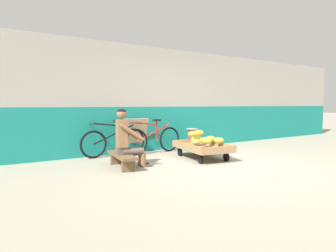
{
  "coord_description": "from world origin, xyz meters",
  "views": [
    {
      "loc": [
        -4.15,
        -4.17,
        1.22
      ],
      "look_at": [
        -0.6,
        1.24,
        0.75
      ],
      "focal_mm": 31.49,
      "sensor_mm": 36.0,
      "label": 1
    }
  ],
  "objects_px": {
    "banana_cart": "(202,148)",
    "plastic_crate": "(192,145)",
    "sign_board": "(134,136)",
    "shopping_bag": "(203,149)",
    "vendor_seated": "(126,138)",
    "low_bench": "(122,157)",
    "bicycle_near_left": "(114,141)",
    "weighing_scale": "(192,134)",
    "bicycle_far_left": "(153,139)"
  },
  "relations": [
    {
      "from": "sign_board",
      "to": "shopping_bag",
      "type": "bearing_deg",
      "value": -36.57
    },
    {
      "from": "weighing_scale",
      "to": "low_bench",
      "type": "bearing_deg",
      "value": -159.69
    },
    {
      "from": "low_bench",
      "to": "bicycle_far_left",
      "type": "relative_size",
      "value": 0.68
    },
    {
      "from": "weighing_scale",
      "to": "shopping_bag",
      "type": "height_order",
      "value": "weighing_scale"
    },
    {
      "from": "bicycle_far_left",
      "to": "sign_board",
      "type": "height_order",
      "value": "sign_board"
    },
    {
      "from": "shopping_bag",
      "to": "bicycle_near_left",
      "type": "bearing_deg",
      "value": 157.22
    },
    {
      "from": "banana_cart",
      "to": "weighing_scale",
      "type": "xyz_separation_m",
      "value": [
        0.48,
        0.98,
        0.21
      ]
    },
    {
      "from": "plastic_crate",
      "to": "shopping_bag",
      "type": "distance_m",
      "value": 0.46
    },
    {
      "from": "low_bench",
      "to": "weighing_scale",
      "type": "xyz_separation_m",
      "value": [
        2.41,
        0.89,
        0.25
      ]
    },
    {
      "from": "bicycle_near_left",
      "to": "shopping_bag",
      "type": "xyz_separation_m",
      "value": [
        2.02,
        -0.85,
        -0.23
      ]
    },
    {
      "from": "shopping_bag",
      "to": "weighing_scale",
      "type": "bearing_deg",
      "value": 89.18
    },
    {
      "from": "weighing_scale",
      "to": "bicycle_near_left",
      "type": "bearing_deg",
      "value": 168.99
    },
    {
      "from": "plastic_crate",
      "to": "bicycle_far_left",
      "type": "relative_size",
      "value": 0.22
    },
    {
      "from": "vendor_seated",
      "to": "bicycle_near_left",
      "type": "relative_size",
      "value": 0.69
    },
    {
      "from": "bicycle_near_left",
      "to": "sign_board",
      "type": "height_order",
      "value": "sign_board"
    },
    {
      "from": "low_bench",
      "to": "shopping_bag",
      "type": "height_order",
      "value": "low_bench"
    },
    {
      "from": "banana_cart",
      "to": "plastic_crate",
      "type": "xyz_separation_m",
      "value": [
        0.48,
        0.98,
        -0.09
      ]
    },
    {
      "from": "plastic_crate",
      "to": "bicycle_near_left",
      "type": "xyz_separation_m",
      "value": [
        -2.03,
        0.39,
        0.2
      ]
    },
    {
      "from": "low_bench",
      "to": "sign_board",
      "type": "xyz_separation_m",
      "value": [
        1.01,
        1.47,
        0.24
      ]
    },
    {
      "from": "low_bench",
      "to": "vendor_seated",
      "type": "distance_m",
      "value": 0.38
    },
    {
      "from": "low_bench",
      "to": "vendor_seated",
      "type": "bearing_deg",
      "value": -12.6
    },
    {
      "from": "banana_cart",
      "to": "weighing_scale",
      "type": "bearing_deg",
      "value": 63.99
    },
    {
      "from": "plastic_crate",
      "to": "bicycle_far_left",
      "type": "height_order",
      "value": "bicycle_far_left"
    },
    {
      "from": "vendor_seated",
      "to": "bicycle_far_left",
      "type": "bearing_deg",
      "value": 41.69
    },
    {
      "from": "vendor_seated",
      "to": "sign_board",
      "type": "xyz_separation_m",
      "value": [
        0.92,
        1.49,
        -0.13
      ]
    },
    {
      "from": "low_bench",
      "to": "bicycle_near_left",
      "type": "xyz_separation_m",
      "value": [
        0.38,
        1.28,
        0.15
      ]
    },
    {
      "from": "banana_cart",
      "to": "sign_board",
      "type": "height_order",
      "value": "sign_board"
    },
    {
      "from": "vendor_seated",
      "to": "shopping_bag",
      "type": "bearing_deg",
      "value": 11.14
    },
    {
      "from": "sign_board",
      "to": "shopping_bag",
      "type": "distance_m",
      "value": 1.76
    },
    {
      "from": "sign_board",
      "to": "bicycle_near_left",
      "type": "bearing_deg",
      "value": -163.66
    },
    {
      "from": "shopping_bag",
      "to": "plastic_crate",
      "type": "bearing_deg",
      "value": 89.18
    },
    {
      "from": "banana_cart",
      "to": "low_bench",
      "type": "bearing_deg",
      "value": 177.27
    },
    {
      "from": "banana_cart",
      "to": "bicycle_near_left",
      "type": "distance_m",
      "value": 2.07
    },
    {
      "from": "plastic_crate",
      "to": "weighing_scale",
      "type": "height_order",
      "value": "weighing_scale"
    },
    {
      "from": "plastic_crate",
      "to": "weighing_scale",
      "type": "relative_size",
      "value": 1.2
    },
    {
      "from": "low_bench",
      "to": "banana_cart",
      "type": "bearing_deg",
      "value": -2.73
    },
    {
      "from": "banana_cart",
      "to": "weighing_scale",
      "type": "relative_size",
      "value": 5.23
    },
    {
      "from": "shopping_bag",
      "to": "low_bench",
      "type": "bearing_deg",
      "value": -169.7
    },
    {
      "from": "vendor_seated",
      "to": "low_bench",
      "type": "bearing_deg",
      "value": 167.4
    },
    {
      "from": "vendor_seated",
      "to": "sign_board",
      "type": "bearing_deg",
      "value": 58.21
    },
    {
      "from": "plastic_crate",
      "to": "sign_board",
      "type": "bearing_deg",
      "value": 157.56
    },
    {
      "from": "weighing_scale",
      "to": "sign_board",
      "type": "bearing_deg",
      "value": 157.53
    },
    {
      "from": "weighing_scale",
      "to": "bicycle_far_left",
      "type": "distance_m",
      "value": 1.07
    },
    {
      "from": "bicycle_far_left",
      "to": "low_bench",
      "type": "bearing_deg",
      "value": -140.63
    },
    {
      "from": "vendor_seated",
      "to": "plastic_crate",
      "type": "xyz_separation_m",
      "value": [
        2.32,
        0.91,
        -0.42
      ]
    },
    {
      "from": "low_bench",
      "to": "plastic_crate",
      "type": "relative_size",
      "value": 3.14
    },
    {
      "from": "banana_cart",
      "to": "shopping_bag",
      "type": "distance_m",
      "value": 0.72
    },
    {
      "from": "plastic_crate",
      "to": "bicycle_near_left",
      "type": "height_order",
      "value": "bicycle_near_left"
    },
    {
      "from": "banana_cart",
      "to": "shopping_bag",
      "type": "bearing_deg",
      "value": 48.17
    },
    {
      "from": "banana_cart",
      "to": "vendor_seated",
      "type": "height_order",
      "value": "vendor_seated"
    }
  ]
}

